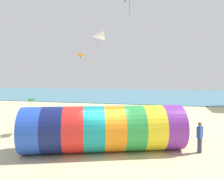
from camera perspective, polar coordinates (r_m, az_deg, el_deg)
The scene contains 8 objects.
ground_plane at distance 12.93m, azimuth -1.43°, elevation -16.14°, with size 120.00×120.00×0.00m, color #CCBA8C.
sea at distance 53.75m, azimuth 10.25°, elevation -1.29°, with size 120.00×40.00×0.10m, color teal.
giant_inflatable_tube at distance 12.85m, azimuth -2.03°, elevation -10.16°, with size 9.51×5.58×2.62m.
kite_handler at distance 13.58m, azimuth 21.95°, elevation -11.41°, with size 0.38×0.42×1.76m.
kite_white_delta at distance 21.50m, azimuth -3.67°, elevation 13.94°, with size 1.57×1.45×2.26m.
kite_orange_parafoil at distance 25.00m, azimuth -8.24°, elevation 8.95°, with size 1.06×0.71×0.51m.
bystander_near_water at distance 18.59m, azimuth 16.06°, elevation -7.64°, with size 0.38×0.42×1.61m.
beach_flag at distance 17.68m, azimuth -20.13°, elevation -2.90°, with size 0.47×0.36×2.76m.
Camera 1 is at (3.19, -11.77, 4.30)m, focal length 35.00 mm.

